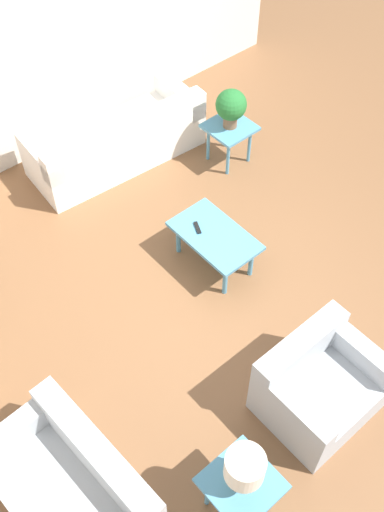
% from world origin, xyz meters
% --- Properties ---
extents(ground_plane, '(14.00, 14.00, 0.00)m').
position_xyz_m(ground_plane, '(0.00, 0.00, 0.00)').
color(ground_plane, brown).
extents(wall_right, '(0.12, 7.20, 2.70)m').
position_xyz_m(wall_right, '(3.06, 0.00, 1.35)').
color(wall_right, silver).
rests_on(wall_right, ground_plane).
extents(sofa, '(0.99, 2.19, 0.75)m').
position_xyz_m(sofa, '(2.23, -0.44, 0.29)').
color(sofa, white).
rests_on(sofa, ground_plane).
extents(armchair, '(0.81, 0.98, 0.76)m').
position_xyz_m(armchair, '(-1.53, 0.18, 0.31)').
color(armchair, '#A8ADB2').
rests_on(armchair, ground_plane).
extents(loveseat, '(1.41, 0.88, 0.76)m').
position_xyz_m(loveseat, '(-0.90, 2.27, 0.30)').
color(loveseat, '#A8ADB2').
rests_on(loveseat, ground_plane).
extents(coffee_table, '(0.92, 0.55, 0.45)m').
position_xyz_m(coffee_table, '(0.25, -0.23, 0.39)').
color(coffee_table, teal).
rests_on(coffee_table, ground_plane).
extents(side_table_plant, '(0.53, 0.53, 0.52)m').
position_xyz_m(side_table_plant, '(1.35, -1.47, 0.44)').
color(side_table_plant, teal).
rests_on(side_table_plant, ground_plane).
extents(side_table_lamp, '(0.53, 0.53, 0.52)m').
position_xyz_m(side_table_lamp, '(-1.75, 1.31, 0.44)').
color(side_table_lamp, teal).
rests_on(side_table_lamp, ground_plane).
extents(potted_plant, '(0.36, 0.36, 0.48)m').
position_xyz_m(potted_plant, '(1.35, -1.47, 0.81)').
color(potted_plant, brown).
rests_on(potted_plant, side_table_plant).
extents(table_lamp, '(0.30, 0.30, 0.44)m').
position_xyz_m(table_lamp, '(-1.75, 1.31, 0.81)').
color(table_lamp, '#997F4C').
rests_on(table_lamp, side_table_lamp).
extents(remote_control, '(0.16, 0.10, 0.02)m').
position_xyz_m(remote_control, '(0.43, -0.15, 0.46)').
color(remote_control, black).
rests_on(remote_control, coffee_table).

